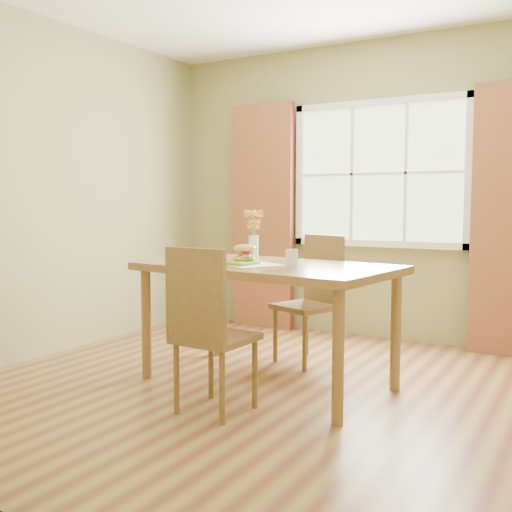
{
  "coord_description": "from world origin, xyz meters",
  "views": [
    {
      "loc": [
        1.76,
        -3.38,
        1.24
      ],
      "look_at": [
        -0.24,
        0.08,
        0.88
      ],
      "focal_mm": 42.0,
      "sensor_mm": 36.0,
      "label": 1
    }
  ],
  "objects_px": {
    "dining_table": "(267,276)",
    "chair_far": "(314,293)",
    "croissant_sandwich": "(244,253)",
    "water_glass": "(292,259)",
    "flower_vase": "(254,229)",
    "chair_near": "(207,324)"
  },
  "relations": [
    {
      "from": "dining_table",
      "to": "chair_far",
      "type": "relative_size",
      "value": 1.81
    },
    {
      "from": "chair_far",
      "to": "croissant_sandwich",
      "type": "distance_m",
      "value": 0.88
    },
    {
      "from": "water_glass",
      "to": "flower_vase",
      "type": "height_order",
      "value": "flower_vase"
    },
    {
      "from": "chair_far",
      "to": "croissant_sandwich",
      "type": "height_order",
      "value": "chair_far"
    },
    {
      "from": "chair_near",
      "to": "water_glass",
      "type": "xyz_separation_m",
      "value": [
        0.26,
        0.58,
        0.34
      ]
    },
    {
      "from": "chair_far",
      "to": "chair_near",
      "type": "bearing_deg",
      "value": -70.05
    },
    {
      "from": "flower_vase",
      "to": "chair_far",
      "type": "bearing_deg",
      "value": 61.91
    },
    {
      "from": "chair_near",
      "to": "water_glass",
      "type": "bearing_deg",
      "value": 69.28
    },
    {
      "from": "chair_far",
      "to": "flower_vase",
      "type": "distance_m",
      "value": 0.75
    },
    {
      "from": "water_glass",
      "to": "chair_near",
      "type": "bearing_deg",
      "value": -113.75
    },
    {
      "from": "dining_table",
      "to": "croissant_sandwich",
      "type": "distance_m",
      "value": 0.22
    },
    {
      "from": "chair_far",
      "to": "dining_table",
      "type": "bearing_deg",
      "value": -71.15
    },
    {
      "from": "chair_near",
      "to": "croissant_sandwich",
      "type": "height_order",
      "value": "chair_near"
    },
    {
      "from": "chair_far",
      "to": "water_glass",
      "type": "height_order",
      "value": "chair_far"
    },
    {
      "from": "chair_far",
      "to": "flower_vase",
      "type": "relative_size",
      "value": 2.71
    },
    {
      "from": "croissant_sandwich",
      "to": "water_glass",
      "type": "height_order",
      "value": "croissant_sandwich"
    },
    {
      "from": "dining_table",
      "to": "chair_near",
      "type": "bearing_deg",
      "value": -83.99
    },
    {
      "from": "croissant_sandwich",
      "to": "chair_far",
      "type": "bearing_deg",
      "value": 60.29
    },
    {
      "from": "chair_near",
      "to": "croissant_sandwich",
      "type": "bearing_deg",
      "value": 103.84
    },
    {
      "from": "water_glass",
      "to": "flower_vase",
      "type": "xyz_separation_m",
      "value": [
        -0.48,
        0.34,
        0.16
      ]
    },
    {
      "from": "chair_near",
      "to": "chair_far",
      "type": "height_order",
      "value": "chair_far"
    },
    {
      "from": "chair_near",
      "to": "flower_vase",
      "type": "relative_size",
      "value": 2.7
    }
  ]
}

